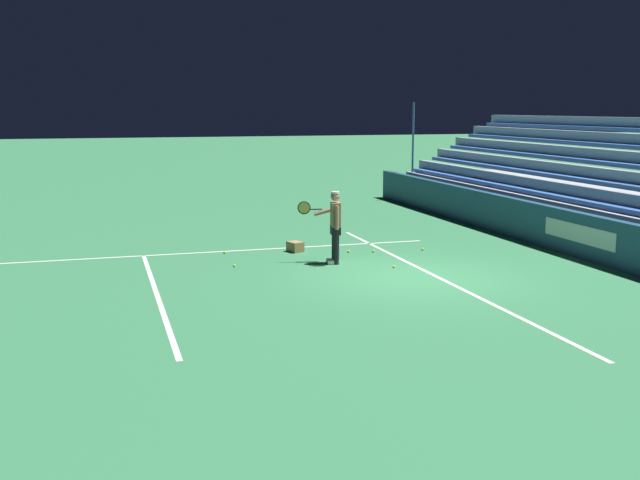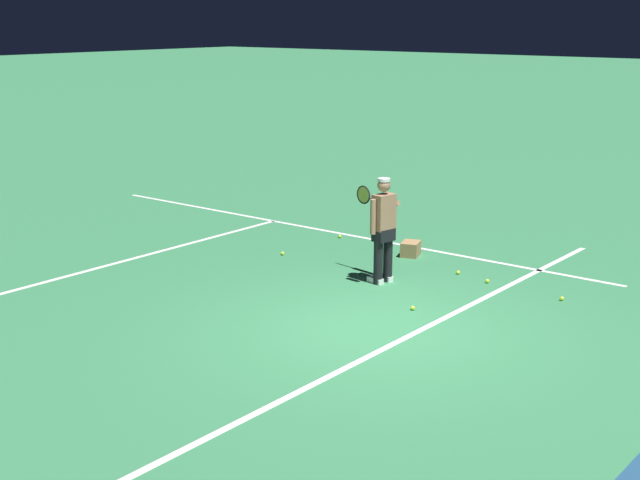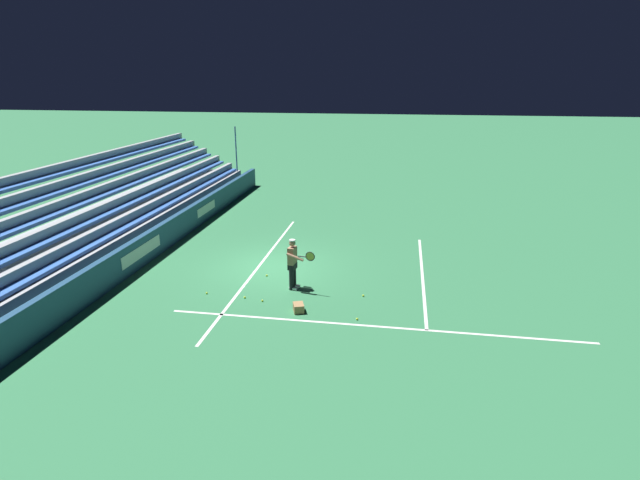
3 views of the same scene
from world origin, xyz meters
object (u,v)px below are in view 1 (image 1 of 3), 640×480
ball_box_cardboard (295,247)px  tennis_ball_far_right (225,252)px  tennis_ball_far_left (423,249)px  tennis_ball_on_baseline (234,266)px  tennis_ball_stray_back (373,251)px  tennis_ball_midcourt (394,266)px  tennis_ball_near_player (348,251)px  tennis_player (334,226)px

ball_box_cardboard → tennis_ball_far_right: (0.25, 1.79, -0.10)m
tennis_ball_far_left → tennis_ball_on_baseline: (-0.63, 5.05, 0.00)m
ball_box_cardboard → tennis_ball_stray_back: ball_box_cardboard is taller
ball_box_cardboard → tennis_ball_midcourt: 3.06m
tennis_ball_near_player → tennis_ball_midcourt: same height
tennis_player → tennis_ball_stray_back: size_ratio=25.98×
tennis_ball_stray_back → tennis_ball_midcourt: size_ratio=1.00×
tennis_ball_far_left → ball_box_cardboard: bearing=76.5°
tennis_ball_on_baseline → tennis_ball_midcourt: same height
tennis_ball_stray_back → tennis_ball_near_player: bearing=77.0°
ball_box_cardboard → tennis_ball_midcourt: size_ratio=6.06×
ball_box_cardboard → tennis_ball_stray_back: (-0.65, -1.89, -0.10)m
tennis_ball_far_left → tennis_ball_far_right: size_ratio=1.00×
tennis_ball_near_player → ball_box_cardboard: bearing=68.2°
tennis_ball_near_player → tennis_ball_far_left: size_ratio=1.00×
tennis_player → tennis_ball_on_baseline: size_ratio=25.98×
tennis_ball_near_player → tennis_ball_far_left: same height
tennis_player → tennis_ball_far_right: tennis_player is taller
tennis_ball_near_player → tennis_ball_on_baseline: same height
ball_box_cardboard → tennis_ball_stray_back: bearing=-109.0°
tennis_ball_on_baseline → tennis_ball_midcourt: 3.70m
tennis_player → ball_box_cardboard: (1.67, 0.52, -0.76)m
ball_box_cardboard → tennis_ball_far_left: size_ratio=6.06×
ball_box_cardboard → tennis_ball_midcourt: (-2.55, -1.68, -0.10)m
tennis_ball_stray_back → tennis_ball_far_right: 3.79m
tennis_ball_stray_back → tennis_ball_far_right: size_ratio=1.00×
tennis_ball_stray_back → tennis_ball_far_left: same height
tennis_ball_midcourt → tennis_ball_on_baseline: bearing=71.9°
tennis_player → tennis_ball_far_right: bearing=50.2°
tennis_ball_far_left → tennis_ball_far_right: (1.02, 5.00, 0.00)m
tennis_ball_stray_back → ball_box_cardboard: bearing=71.0°
tennis_ball_near_player → tennis_ball_far_right: 3.15m
tennis_ball_midcourt → tennis_ball_far_left: bearing=-40.7°
tennis_ball_far_left → tennis_ball_on_baseline: bearing=97.1°
tennis_player → tennis_ball_far_left: tennis_player is taller
tennis_ball_on_baseline → tennis_ball_far_right: bearing=-1.6°
tennis_ball_stray_back → tennis_ball_midcourt: bearing=173.7°
tennis_ball_midcourt → tennis_ball_far_right: bearing=51.0°
tennis_ball_far_right → tennis_ball_midcourt: size_ratio=1.00×
ball_box_cardboard → tennis_ball_far_left: ball_box_cardboard is taller
tennis_ball_midcourt → ball_box_cardboard: bearing=33.3°
tennis_ball_far_left → tennis_ball_on_baseline: size_ratio=1.00×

